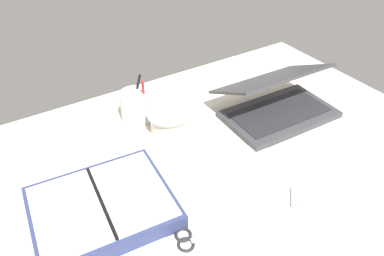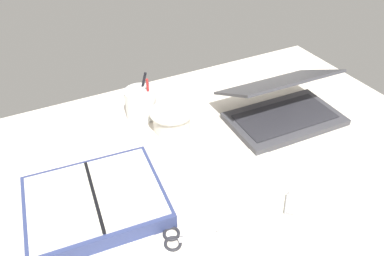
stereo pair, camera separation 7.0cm
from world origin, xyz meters
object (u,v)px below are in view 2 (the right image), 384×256
(planner, at_px, (95,201))
(scissors, at_px, (179,238))
(laptop, at_px, (282,106))
(pen_cup, at_px, (141,103))
(bowl, at_px, (172,119))

(planner, bearing_deg, scissors, -46.62)
(laptop, xyz_separation_m, pen_cup, (-0.38, 0.21, 0.00))
(bowl, bearing_deg, laptop, -18.01)
(planner, bearing_deg, bowl, 39.67)
(bowl, bearing_deg, planner, -145.13)
(pen_cup, bearing_deg, scissors, -101.38)
(pen_cup, bearing_deg, bowl, -60.39)
(laptop, xyz_separation_m, planner, (-0.61, -0.09, -0.02))
(bowl, distance_m, planner, 0.35)
(laptop, bearing_deg, planner, -169.46)
(bowl, height_order, pen_cup, pen_cup)
(pen_cup, distance_m, scissors, 0.48)
(planner, height_order, scissors, planner)
(bowl, relative_size, planner, 0.39)
(pen_cup, bearing_deg, planner, -127.36)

